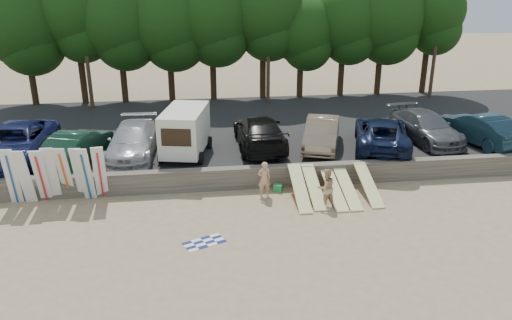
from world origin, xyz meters
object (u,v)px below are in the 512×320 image
at_px(cooler, 278,188).
at_px(car_2, 133,141).
at_px(car_4, 322,133).
at_px(car_1, 77,146).
at_px(car_6, 426,127).
at_px(beachgoer_a, 264,179).
at_px(car_5, 382,133).
at_px(car_7, 479,128).
at_px(box_trailer, 185,130).
at_px(beachgoer_b, 326,188).
at_px(car_3, 260,132).
at_px(car_0, 15,144).

bearing_deg(cooler, car_2, 174.07).
xyz_separation_m(car_4, cooler, (-2.93, -3.69, -1.31)).
height_order(car_1, car_4, car_1).
distance_m(car_6, beachgoer_a, 10.49).
height_order(car_2, car_5, car_5).
distance_m(car_2, car_5, 12.69).
bearing_deg(car_7, beachgoer_a, 2.59).
relative_size(box_trailer, beachgoer_a, 2.48).
bearing_deg(cooler, beachgoer_b, -22.25).
distance_m(car_3, car_4, 3.23).
xyz_separation_m(car_4, beachgoer_b, (-1.18, -5.43, -0.64)).
bearing_deg(car_1, car_0, 8.60).
bearing_deg(cooler, car_4, 74.22).
bearing_deg(beachgoer_b, car_5, -142.77).
height_order(car_1, beachgoer_b, car_1).
bearing_deg(car_2, car_4, 3.42).
bearing_deg(car_4, car_6, 22.23).
bearing_deg(beachgoer_a, car_3, -101.00).
xyz_separation_m(car_0, car_5, (18.26, -0.43, -0.08)).
height_order(car_4, car_5, car_5).
relative_size(car_2, beachgoer_b, 3.25).
relative_size(car_2, car_5, 0.95).
distance_m(car_0, car_5, 18.26).
bearing_deg(car_4, box_trailer, -159.19).
bearing_deg(beachgoer_a, car_5, -156.93).
bearing_deg(car_2, beachgoer_a, -31.06).
bearing_deg(cooler, beachgoer_a, -125.34).
distance_m(car_7, beachgoer_b, 10.95).
bearing_deg(cooler, car_7, 38.81).
relative_size(box_trailer, cooler, 10.54).
relative_size(car_2, car_4, 1.16).
bearing_deg(car_1, car_3, -157.60).
xyz_separation_m(car_4, car_6, (5.84, 0.37, 0.00)).
bearing_deg(car_4, car_1, -159.34).
bearing_deg(car_6, beachgoer_a, -162.70).
bearing_deg(car_7, beachgoer_b, 12.98).
xyz_separation_m(car_0, beachgoer_b, (14.00, -5.43, -0.74)).
xyz_separation_m(car_6, cooler, (-8.77, -4.06, -1.32)).
height_order(car_6, beachgoer_a, car_6).
relative_size(car_0, car_2, 1.16).
relative_size(car_1, car_7, 0.95).
bearing_deg(box_trailer, car_1, -165.92).
bearing_deg(car_0, box_trailer, 0.22).
height_order(box_trailer, car_7, box_trailer).
bearing_deg(car_0, beachgoer_a, -17.47).
bearing_deg(beachgoer_a, beachgoer_b, 145.91).
xyz_separation_m(box_trailer, car_2, (-2.60, 0.23, -0.53)).
height_order(box_trailer, car_3, box_trailer).
height_order(box_trailer, beachgoer_b, box_trailer).
distance_m(car_3, beachgoer_a, 4.61).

